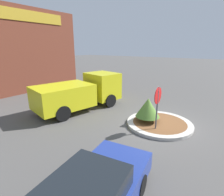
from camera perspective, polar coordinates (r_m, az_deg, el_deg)
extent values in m
plane|color=#514F4C|center=(9.82, 15.14, -8.46)|extent=(120.00, 120.00, 0.00)
cylinder|color=#BCB7AD|center=(9.79, 15.17, -8.05)|extent=(3.43, 3.43, 0.15)
cylinder|color=brown|center=(9.79, 15.17, -8.04)|extent=(2.82, 2.82, 0.15)
cylinder|color=#4C4C51|center=(8.64, 14.44, -3.78)|extent=(0.07, 0.07, 2.27)
cylinder|color=#B71414|center=(8.42, 14.78, 0.75)|extent=(0.81, 0.03, 0.81)
cylinder|color=brown|center=(9.71, 11.42, -6.60)|extent=(0.08, 0.08, 0.27)
cone|color=#4C752D|center=(9.48, 11.63, -3.05)|extent=(1.28, 1.28, 1.01)
cube|color=gold|center=(12.72, -3.19, 4.07)|extent=(2.26, 2.53, 1.83)
cube|color=gold|center=(11.14, -15.61, 0.50)|extent=(3.85, 2.99, 1.38)
cube|color=black|center=(13.06, -1.02, 5.85)|extent=(0.46, 1.92, 0.64)
cylinder|color=black|center=(13.64, -6.51, 1.08)|extent=(0.93, 0.44, 0.90)
cylinder|color=black|center=(12.05, -0.58, -0.89)|extent=(0.93, 0.44, 0.90)
cylinder|color=black|center=(12.02, -20.35, -2.01)|extent=(0.93, 0.44, 0.90)
cylinder|color=black|center=(10.17, -15.76, -4.87)|extent=(0.93, 0.44, 0.90)
cube|color=brown|center=(20.01, -30.17, 13.23)|extent=(10.89, 6.00, 7.33)
cube|color=#B28E23|center=(17.49, -27.02, 22.95)|extent=(7.63, 0.08, 0.90)
cylinder|color=black|center=(6.05, -6.29, -21.74)|extent=(0.64, 0.28, 0.62)
cylinder|color=black|center=(5.53, 9.33, -26.24)|extent=(0.64, 0.28, 0.62)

